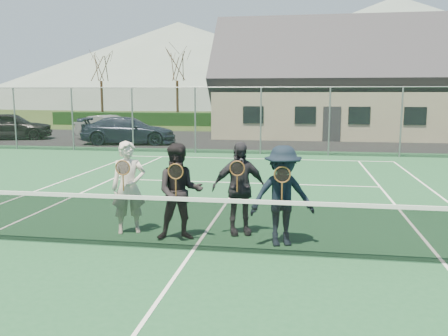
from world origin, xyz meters
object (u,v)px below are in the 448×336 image
at_px(car_c, 129,131).
at_px(player_d, 282,196).
at_px(car_a, 10,126).
at_px(car_b, 110,128).
at_px(tennis_net, 193,222).
at_px(player_b, 180,192).
at_px(player_a, 129,187).
at_px(player_c, 239,188).
at_px(clubhouse, 338,74).

height_order(car_c, player_d, player_d).
height_order(car_a, car_b, car_a).
height_order(tennis_net, player_b, player_b).
bearing_deg(player_a, player_c, 7.10).
relative_size(car_c, player_a, 2.82).
bearing_deg(car_b, player_c, -132.25).
distance_m(car_b, tennis_net, 21.24).
xyz_separation_m(car_c, tennis_net, (7.46, -16.83, -0.20)).
distance_m(clubhouse, player_b, 23.99).
relative_size(tennis_net, player_c, 6.49).
bearing_deg(player_d, car_b, 120.71).
distance_m(car_a, car_c, 8.12).
xyz_separation_m(clubhouse, player_c, (-3.35, -22.86, -3.07)).
xyz_separation_m(car_c, player_a, (5.99, -15.96, 0.19)).
bearing_deg(car_b, player_b, -135.49).
bearing_deg(tennis_net, player_c, 60.29).
relative_size(clubhouse, player_a, 8.67).
bearing_deg(clubhouse, player_a, -103.32).
xyz_separation_m(car_a, clubhouse, (19.46, 5.74, 3.17)).
xyz_separation_m(tennis_net, player_a, (-1.47, 0.87, 0.38)).
distance_m(car_c, player_b, 17.70).
xyz_separation_m(car_b, player_b, (9.07, -18.41, 0.20)).
bearing_deg(clubhouse, car_c, -147.99).
xyz_separation_m(player_b, player_d, (1.89, -0.04, -0.00)).
distance_m(clubhouse, player_c, 23.31).
distance_m(car_c, player_c, 17.67).
bearing_deg(player_a, player_b, -13.49).
relative_size(player_b, player_c, 1.00).
distance_m(car_a, player_b, 23.20).
height_order(car_b, player_b, player_b).
bearing_deg(player_b, player_d, -1.09).
xyz_separation_m(car_a, car_c, (7.99, -1.42, -0.08)).
bearing_deg(player_a, tennis_net, -30.61).
bearing_deg(player_a, car_b, 113.74).
bearing_deg(player_c, car_a, 133.25).
bearing_deg(player_d, car_c, 118.87).
bearing_deg(player_c, car_c, 117.33).
xyz_separation_m(player_c, player_d, (0.85, -0.56, -0.00)).
bearing_deg(car_a, clubhouse, -92.00).
height_order(car_c, player_c, player_c).
relative_size(car_c, tennis_net, 0.43).
height_order(clubhouse, player_c, clubhouse).
relative_size(car_b, clubhouse, 0.28).
height_order(car_a, player_b, player_b).
bearing_deg(player_c, player_b, -153.08).
relative_size(car_b, tennis_net, 0.37).
bearing_deg(clubhouse, tennis_net, -99.46).
distance_m(car_b, car_c, 2.96).
distance_m(car_b, player_b, 20.52).
relative_size(car_a, car_b, 1.10).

